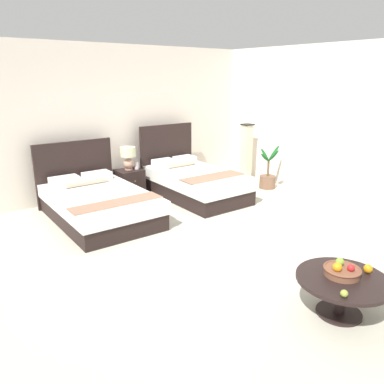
# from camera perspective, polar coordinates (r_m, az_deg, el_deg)

# --- Properties ---
(ground_plane) EXTENTS (9.94, 9.94, 0.02)m
(ground_plane) POSITION_cam_1_polar(r_m,az_deg,el_deg) (5.61, 3.93, -7.28)
(ground_plane) COLOR beige
(wall_back) EXTENTS (9.94, 0.12, 2.88)m
(wall_back) POSITION_cam_1_polar(r_m,az_deg,el_deg) (7.81, -11.62, 10.42)
(wall_back) COLOR silver
(wall_back) RESTS_ON ground
(wall_side_right) EXTENTS (0.12, 5.54, 2.88)m
(wall_side_right) POSITION_cam_1_polar(r_m,az_deg,el_deg) (7.86, 20.03, 9.78)
(wall_side_right) COLOR silver
(wall_side_right) RESTS_ON ground
(bed_near_window) EXTENTS (1.46, 2.21, 1.17)m
(bed_near_window) POSITION_cam_1_polar(r_m,az_deg,el_deg) (6.51, -13.95, -1.56)
(bed_near_window) COLOR black
(bed_near_window) RESTS_ON ground
(bed_near_corner) EXTENTS (1.29, 2.17, 1.32)m
(bed_near_corner) POSITION_cam_1_polar(r_m,az_deg,el_deg) (7.49, 0.23, 1.60)
(bed_near_corner) COLOR black
(bed_near_corner) RESTS_ON ground
(nightstand) EXTENTS (0.49, 0.46, 0.52)m
(nightstand) POSITION_cam_1_polar(r_m,az_deg,el_deg) (7.66, -9.30, 1.40)
(nightstand) COLOR black
(nightstand) RESTS_ON ground
(table_lamp) EXTENTS (0.30, 0.30, 0.45)m
(table_lamp) POSITION_cam_1_polar(r_m,az_deg,el_deg) (7.55, -9.57, 5.36)
(table_lamp) COLOR tan
(table_lamp) RESTS_ON nightstand
(vase) EXTENTS (0.08, 0.08, 0.15)m
(vase) POSITION_cam_1_polar(r_m,az_deg,el_deg) (7.61, -8.31, 3.95)
(vase) COLOR silver
(vase) RESTS_ON nightstand
(coffee_table) EXTENTS (0.90, 0.90, 0.40)m
(coffee_table) POSITION_cam_1_polar(r_m,az_deg,el_deg) (4.13, 21.58, -12.96)
(coffee_table) COLOR black
(coffee_table) RESTS_ON ground
(fruit_bowl) EXTENTS (0.36, 0.36, 0.16)m
(fruit_bowl) POSITION_cam_1_polar(r_m,az_deg,el_deg) (4.11, 21.54, -10.88)
(fruit_bowl) COLOR brown
(fruit_bowl) RESTS_ON coffee_table
(loose_apple) EXTENTS (0.07, 0.07, 0.07)m
(loose_apple) POSITION_cam_1_polar(r_m,az_deg,el_deg) (3.76, 21.84, -13.94)
(loose_apple) COLOR #91A53D
(loose_apple) RESTS_ON coffee_table
(loose_orange) EXTENTS (0.09, 0.09, 0.09)m
(loose_orange) POSITION_cam_1_polar(r_m,az_deg,el_deg) (4.26, 24.87, -10.41)
(loose_orange) COLOR orange
(loose_orange) RESTS_ON coffee_table
(floor_lamp_corner) EXTENTS (0.23, 0.23, 1.27)m
(floor_lamp_corner) POSITION_cam_1_polar(r_m,az_deg,el_deg) (8.74, 8.13, 5.92)
(floor_lamp_corner) COLOR black
(floor_lamp_corner) RESTS_ON ground
(potted_palm) EXTENTS (0.60, 0.52, 0.91)m
(potted_palm) POSITION_cam_1_polar(r_m,az_deg,el_deg) (8.21, 11.28, 2.09)
(potted_palm) COLOR brown
(potted_palm) RESTS_ON ground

